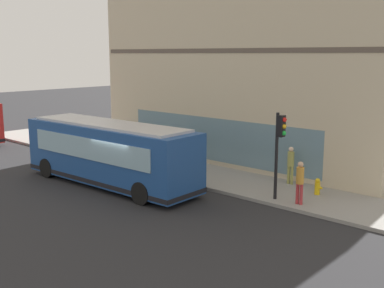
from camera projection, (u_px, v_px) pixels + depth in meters
ground at (129, 192)px, 21.89m from camera, size 120.00×120.00×0.00m
sidewalk_curb at (194, 173)px, 25.13m from camera, size 3.74×40.00×0.15m
building_corner at (263, 61)px, 28.70m from camera, size 9.08×18.45×11.76m
city_bus_nearside at (109, 154)px, 22.77m from camera, size 2.87×10.12×3.07m
traffic_light_near_corner at (280, 140)px, 19.76m from camera, size 0.32×0.49×3.74m
fire_hydrant at (317, 187)px, 20.90m from camera, size 0.35×0.35×0.74m
pedestrian_near_building_entrance at (300, 180)px, 19.42m from camera, size 0.32×0.32×1.81m
pedestrian_walking_along_curb at (291, 163)px, 22.48m from camera, size 0.32×0.32×1.81m
pedestrian_near_hydrant at (186, 145)px, 27.01m from camera, size 0.32×0.32×1.77m
newspaper_vending_box at (107, 152)px, 27.93m from camera, size 0.44×0.42×0.90m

